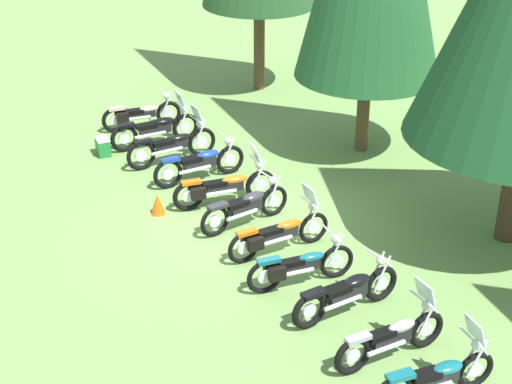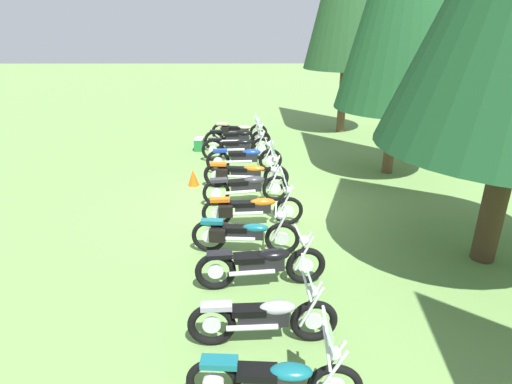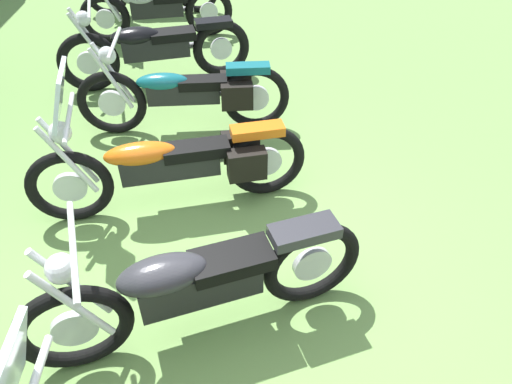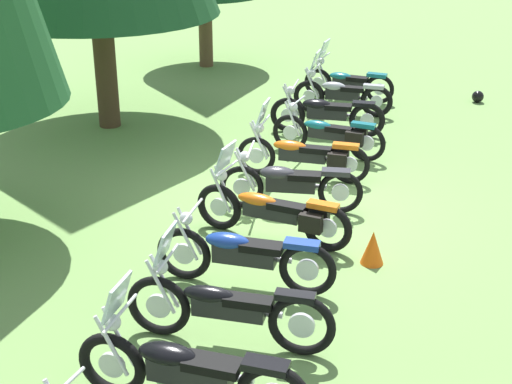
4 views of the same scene
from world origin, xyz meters
name	(u,v)px [view 3 (image 3 of 4)]	position (x,y,z in m)	size (l,w,h in m)	color
ground_plane	(204,314)	(0.00, 0.00, 0.00)	(80.00, 80.00, 0.00)	#6B934C
motorcycle_5	(197,283)	(-0.10, 0.02, 0.46)	(0.77, 2.22, 1.00)	black
motorcycle_6	(174,162)	(1.20, 0.14, 0.46)	(0.72, 2.32, 1.35)	black
motorcycle_7	(189,93)	(2.42, -0.02, 0.44)	(0.72, 2.18, 1.00)	black
motorcycle_8	(154,48)	(3.57, 0.34, 0.45)	(0.75, 2.30, 1.01)	black
motorcycle_9	(155,8)	(4.99, 0.36, 0.45)	(0.75, 2.17, 1.36)	black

